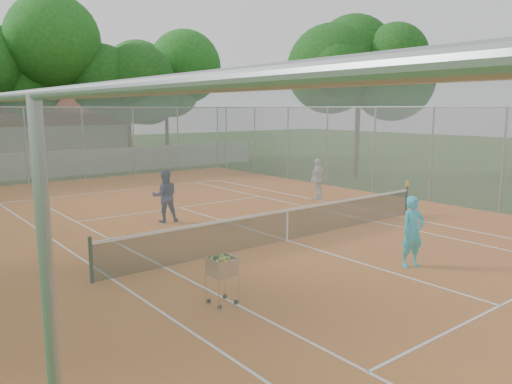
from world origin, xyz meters
TOP-DOWN VIEW (x-y plane):
  - ground at (0.00, 0.00)m, footprint 120.00×120.00m
  - court_pad at (0.00, 0.00)m, footprint 18.00×34.00m
  - court_lines at (0.00, 0.00)m, footprint 10.98×23.78m
  - tennis_net at (0.00, 0.00)m, footprint 11.88×0.10m
  - perimeter_fence at (0.00, 0.00)m, footprint 18.00×34.00m
  - boundary_wall at (0.00, 19.00)m, footprint 26.00×0.30m
  - tropical_trees at (0.00, 22.00)m, footprint 29.00×19.00m
  - player_near at (0.79, -3.77)m, footprint 0.74×0.58m
  - player_far_left at (-1.64, 4.51)m, footprint 1.08×0.97m
  - player_far_right at (5.58, 4.23)m, footprint 1.12×0.65m
  - ball_hopper at (-4.32, -2.86)m, footprint 0.53×0.53m

SIDE VIEW (x-z plane):
  - ground at x=0.00m, z-range 0.00..0.00m
  - court_pad at x=0.00m, z-range 0.00..0.02m
  - court_lines at x=0.00m, z-range 0.02..0.03m
  - tennis_net at x=0.00m, z-range 0.02..1.00m
  - ball_hopper at x=-4.32m, z-range 0.02..1.09m
  - boundary_wall at x=0.00m, z-range 0.00..1.50m
  - player_near at x=0.79m, z-range 0.02..1.80m
  - player_far_right at x=5.58m, z-range 0.02..1.82m
  - player_far_left at x=-1.64m, z-range 0.02..1.85m
  - perimeter_fence at x=0.00m, z-range 0.00..4.00m
  - tropical_trees at x=0.00m, z-range 0.00..10.00m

